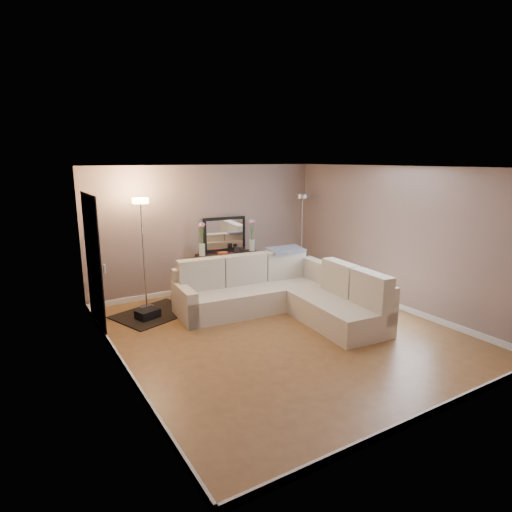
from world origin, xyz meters
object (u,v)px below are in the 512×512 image
sectional_sofa (282,293)px  floor_lamp_unlit (302,220)px  console_table (224,270)px  floor_lamp_lit (142,232)px

sectional_sofa → floor_lamp_unlit: (1.60, 1.55, 1.02)m
console_table → sectional_sofa: bearing=-80.9°
console_table → floor_lamp_lit: (-1.74, -0.21, 0.99)m
console_table → floor_lamp_lit: bearing=-173.1°
sectional_sofa → floor_lamp_unlit: floor_lamp_unlit is taller
console_table → floor_lamp_lit: 2.01m
floor_lamp_unlit → floor_lamp_lit: bearing=-179.3°
floor_lamp_lit → floor_lamp_unlit: floor_lamp_lit is taller
sectional_sofa → floor_lamp_unlit: size_ratio=1.48×
console_table → floor_lamp_unlit: bearing=-5.1°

